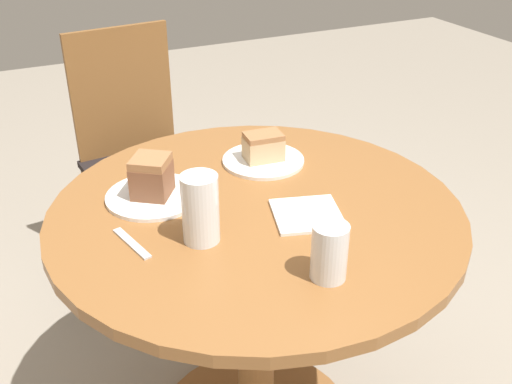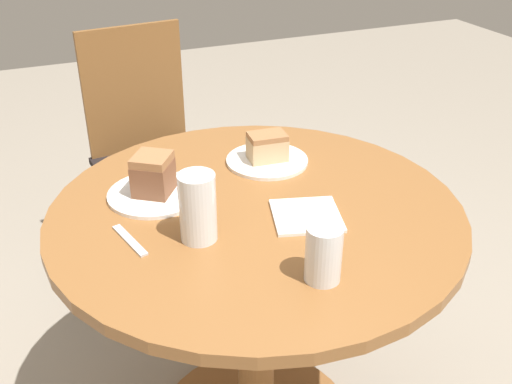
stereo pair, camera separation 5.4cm
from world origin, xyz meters
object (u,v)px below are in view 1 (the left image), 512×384
(glass_lemonade, at_px, (329,255))
(plate_near, at_px, (153,196))
(plate_far, at_px, (263,160))
(chair, at_px, (142,158))
(cake_slice_far, at_px, (263,146))
(cake_slice_near, at_px, (152,176))
(glass_water, at_px, (200,211))

(glass_lemonade, bearing_deg, plate_near, 116.06)
(plate_far, bearing_deg, glass_lemonade, -101.79)
(plate_near, bearing_deg, chair, 77.98)
(plate_far, xyz_separation_m, cake_slice_far, (0.00, 0.00, 0.04))
(cake_slice_near, xyz_separation_m, glass_lemonade, (0.22, -0.45, -0.01))
(plate_near, xyz_separation_m, cake_slice_far, (0.33, 0.06, 0.04))
(cake_slice_near, bearing_deg, chair, 77.98)
(cake_slice_far, height_order, glass_water, glass_water)
(glass_lemonade, relative_size, glass_water, 0.76)
(glass_lemonade, height_order, glass_water, glass_water)
(chair, height_order, glass_lemonade, chair)
(plate_near, relative_size, glass_lemonade, 1.95)
(cake_slice_far, xyz_separation_m, glass_lemonade, (-0.11, -0.52, 0.00))
(plate_far, distance_m, glass_water, 0.41)
(plate_near, bearing_deg, cake_slice_far, 10.73)
(glass_lemonade, distance_m, glass_water, 0.29)
(chair, relative_size, glass_lemonade, 8.13)
(chair, relative_size, glass_water, 6.21)
(chair, xyz_separation_m, plate_far, (0.16, -0.73, 0.28))
(cake_slice_near, xyz_separation_m, glass_water, (0.04, -0.22, 0.01))
(plate_far, relative_size, cake_slice_far, 2.08)
(plate_near, distance_m, plate_far, 0.34)
(cake_slice_near, bearing_deg, plate_far, 10.73)
(chair, bearing_deg, plate_near, -108.15)
(chair, bearing_deg, glass_lemonade, -93.64)
(cake_slice_near, relative_size, glass_water, 0.78)
(chair, height_order, plate_far, chair)
(plate_far, distance_m, glass_lemonade, 0.53)
(plate_far, distance_m, cake_slice_near, 0.34)
(chair, bearing_deg, plate_far, -83.58)
(cake_slice_near, xyz_separation_m, cake_slice_far, (0.33, 0.06, -0.01))
(glass_lemonade, bearing_deg, cake_slice_near, 116.06)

